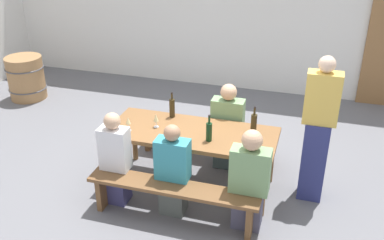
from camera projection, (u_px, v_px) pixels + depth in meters
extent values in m
plane|color=slate|center=(192.00, 184.00, 5.46)|extent=(24.00, 24.00, 0.00)
cube|color=silver|center=(248.00, 3.00, 7.72)|extent=(14.00, 0.20, 3.20)
cube|color=brown|center=(192.00, 133.00, 5.14)|extent=(2.00, 0.83, 0.05)
cylinder|color=brown|center=(111.00, 163.00, 5.24)|extent=(0.07, 0.07, 0.70)
cylinder|color=brown|center=(263.00, 189.00, 4.76)|extent=(0.07, 0.07, 0.70)
cylinder|color=brown|center=(134.00, 137.00, 5.85)|extent=(0.07, 0.07, 0.70)
cylinder|color=brown|center=(271.00, 157.00, 5.37)|extent=(0.07, 0.07, 0.70)
cube|color=brown|center=(173.00, 187.00, 4.66)|extent=(1.90, 0.30, 0.04)
cube|color=brown|center=(103.00, 191.00, 4.98)|extent=(0.06, 0.24, 0.41)
cube|color=brown|center=(250.00, 219.00, 4.54)|extent=(0.06, 0.24, 0.41)
cube|color=brown|center=(207.00, 129.00, 5.89)|extent=(1.90, 0.30, 0.04)
cube|color=brown|center=(150.00, 135.00, 6.21)|extent=(0.06, 0.24, 0.41)
cube|color=brown|center=(269.00, 152.00, 5.76)|extent=(0.06, 0.24, 0.41)
cylinder|color=#143319|center=(209.00, 132.00, 4.88)|extent=(0.07, 0.07, 0.22)
cylinder|color=#143319|center=(209.00, 120.00, 4.81)|extent=(0.02, 0.02, 0.09)
cylinder|color=black|center=(209.00, 116.00, 4.79)|extent=(0.03, 0.03, 0.01)
cylinder|color=#332814|center=(172.00, 108.00, 5.44)|extent=(0.07, 0.07, 0.24)
cylinder|color=#332814|center=(172.00, 96.00, 5.37)|extent=(0.02, 0.02, 0.08)
cylinder|color=black|center=(172.00, 93.00, 5.35)|extent=(0.03, 0.03, 0.01)
cylinder|color=#332814|center=(254.00, 124.00, 5.06)|extent=(0.07, 0.07, 0.23)
cylinder|color=#332814|center=(255.00, 111.00, 4.99)|extent=(0.02, 0.02, 0.09)
cylinder|color=black|center=(255.00, 107.00, 4.97)|extent=(0.03, 0.03, 0.01)
cylinder|color=silver|center=(156.00, 127.00, 5.23)|extent=(0.06, 0.06, 0.01)
cylinder|color=silver|center=(156.00, 124.00, 5.21)|extent=(0.01, 0.01, 0.07)
cone|color=beige|center=(156.00, 117.00, 5.18)|extent=(0.06, 0.06, 0.10)
cylinder|color=silver|center=(129.00, 130.00, 5.15)|extent=(0.06, 0.06, 0.01)
cylinder|color=silver|center=(129.00, 127.00, 5.13)|extent=(0.01, 0.01, 0.09)
cone|color=beige|center=(128.00, 120.00, 5.09)|extent=(0.06, 0.06, 0.09)
cube|color=#383662|center=(118.00, 184.00, 5.07)|extent=(0.25, 0.24, 0.45)
cube|color=silver|center=(115.00, 149.00, 4.86)|extent=(0.33, 0.20, 0.50)
sphere|color=tan|center=(112.00, 121.00, 4.71)|extent=(0.19, 0.19, 0.19)
cube|color=#4B4F4A|center=(173.00, 194.00, 4.89)|extent=(0.28, 0.24, 0.45)
cube|color=teal|center=(173.00, 159.00, 4.69)|extent=(0.37, 0.20, 0.47)
sphere|color=#A87A5B|center=(172.00, 133.00, 4.55)|extent=(0.18, 0.18, 0.18)
cube|color=#4A485D|center=(247.00, 208.00, 4.67)|extent=(0.31, 0.24, 0.45)
cube|color=#729966|center=(250.00, 171.00, 4.46)|extent=(0.41, 0.20, 0.50)
sphere|color=tan|center=(252.00, 140.00, 4.30)|extent=(0.21, 0.21, 0.21)
cube|color=#40504E|center=(226.00, 150.00, 5.77)|extent=(0.31, 0.24, 0.45)
cube|color=#729966|center=(228.00, 118.00, 5.56)|extent=(0.41, 0.20, 0.51)
sphere|color=tan|center=(229.00, 92.00, 5.40)|extent=(0.21, 0.21, 0.21)
cube|color=navy|center=(313.00, 160.00, 5.03)|extent=(0.28, 0.24, 0.99)
cube|color=gold|center=(322.00, 98.00, 4.68)|extent=(0.37, 0.20, 0.59)
sphere|color=beige|center=(327.00, 64.00, 4.51)|extent=(0.18, 0.18, 0.18)
cylinder|color=#9E7247|center=(26.00, 78.00, 7.77)|extent=(0.63, 0.63, 0.77)
torus|color=#4C4C51|center=(24.00, 67.00, 7.68)|extent=(0.67, 0.67, 0.02)
torus|color=#4C4C51|center=(28.00, 88.00, 7.85)|extent=(0.67, 0.67, 0.02)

